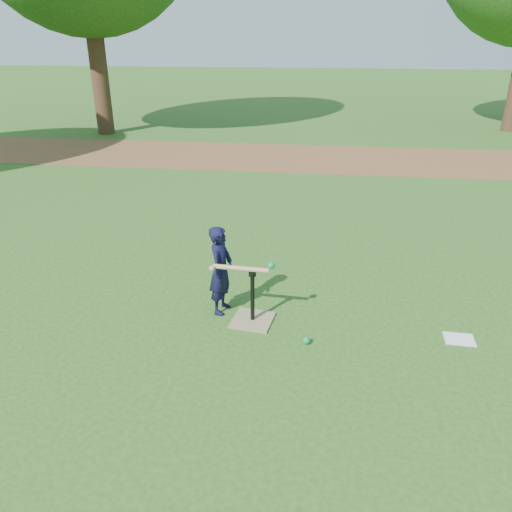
# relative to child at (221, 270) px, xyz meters

# --- Properties ---
(ground) EXTENTS (80.00, 80.00, 0.00)m
(ground) POSITION_rel_child_xyz_m (0.43, 0.08, -0.51)
(ground) COLOR #285116
(ground) RESTS_ON ground
(dirt_strip) EXTENTS (24.00, 3.00, 0.01)m
(dirt_strip) POSITION_rel_child_xyz_m (0.43, 7.58, -0.50)
(dirt_strip) COLOR brown
(dirt_strip) RESTS_ON ground
(child) EXTENTS (0.30, 0.41, 1.02)m
(child) POSITION_rel_child_xyz_m (0.00, 0.00, 0.00)
(child) COLOR black
(child) RESTS_ON ground
(wiffle_ball_ground) EXTENTS (0.08, 0.08, 0.08)m
(wiffle_ball_ground) POSITION_rel_child_xyz_m (0.98, -0.55, -0.47)
(wiffle_ball_ground) COLOR #0C8A45
(wiffle_ball_ground) RESTS_ON ground
(clipboard) EXTENTS (0.31, 0.24, 0.01)m
(clipboard) POSITION_rel_child_xyz_m (2.55, -0.27, -0.50)
(clipboard) COLOR white
(clipboard) RESTS_ON ground
(batting_tee) EXTENTS (0.49, 0.49, 0.61)m
(batting_tee) POSITION_rel_child_xyz_m (0.37, -0.18, -0.40)
(batting_tee) COLOR #90815B
(batting_tee) RESTS_ON ground
(swing_action) EXTENTS (0.69, 0.12, 0.13)m
(swing_action) POSITION_rel_child_xyz_m (0.29, -0.21, 0.14)
(swing_action) COLOR tan
(swing_action) RESTS_ON ground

